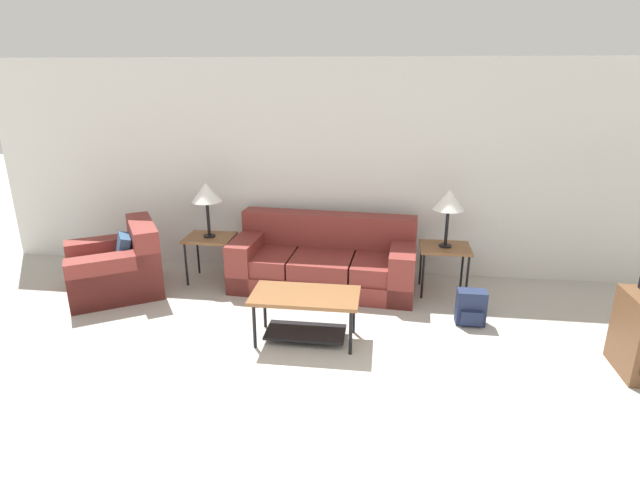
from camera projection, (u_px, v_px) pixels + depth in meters
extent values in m
cube|color=silver|center=(349.00, 170.00, 6.08)|extent=(9.16, 0.06, 2.60)
cube|color=maroon|center=(323.00, 278.00, 5.91)|extent=(2.16, 1.04, 0.22)
cube|color=maroon|center=(265.00, 258.00, 5.96)|extent=(0.73, 0.86, 0.20)
cube|color=maroon|center=(323.00, 262.00, 5.83)|extent=(0.73, 0.86, 0.20)
cube|color=maroon|center=(384.00, 267.00, 5.70)|extent=(0.73, 0.86, 0.20)
cube|color=maroon|center=(328.00, 229.00, 6.05)|extent=(2.12, 0.39, 0.40)
cube|color=maroon|center=(249.00, 259.00, 6.02)|extent=(0.34, 0.92, 0.58)
cube|color=maroon|center=(402.00, 270.00, 5.69)|extent=(0.34, 0.92, 0.58)
cube|color=maroon|center=(115.00, 276.00, 5.76)|extent=(1.32, 1.31, 0.40)
cube|color=maroon|center=(143.00, 239.00, 5.77)|extent=(0.72, 0.93, 0.40)
cube|color=maroon|center=(112.00, 260.00, 6.02)|extent=(0.95, 0.74, 0.56)
cube|color=maroon|center=(116.00, 280.00, 5.44)|extent=(0.95, 0.74, 0.56)
cube|color=#33567F|center=(122.00, 250.00, 5.71)|extent=(0.34, 0.39, 0.36)
cube|color=brown|center=(305.00, 296.00, 4.63)|extent=(1.00, 0.53, 0.04)
cylinder|color=black|center=(254.00, 326.00, 4.57)|extent=(0.03, 0.03, 0.44)
cylinder|color=black|center=(351.00, 332.00, 4.46)|extent=(0.03, 0.03, 0.44)
cylinder|color=black|center=(265.00, 307.00, 4.95)|extent=(0.03, 0.03, 0.44)
cylinder|color=black|center=(354.00, 312.00, 4.84)|extent=(0.03, 0.03, 0.44)
cube|color=black|center=(306.00, 332.00, 4.75)|extent=(0.75, 0.37, 0.02)
cube|color=brown|center=(210.00, 238.00, 5.98)|extent=(0.56, 0.47, 0.03)
cylinder|color=black|center=(186.00, 264.00, 5.91)|extent=(0.03, 0.03, 0.53)
cylinder|color=black|center=(226.00, 266.00, 5.85)|extent=(0.03, 0.03, 0.53)
cylinder|color=black|center=(198.00, 253.00, 6.28)|extent=(0.03, 0.03, 0.53)
cylinder|color=black|center=(235.00, 255.00, 6.22)|extent=(0.03, 0.03, 0.53)
cube|color=brown|center=(445.00, 248.00, 5.63)|extent=(0.56, 0.47, 0.03)
cylinder|color=black|center=(423.00, 276.00, 5.57)|extent=(0.03, 0.03, 0.53)
cylinder|color=black|center=(467.00, 278.00, 5.51)|extent=(0.03, 0.03, 0.53)
cylinder|color=black|center=(421.00, 264.00, 5.94)|extent=(0.03, 0.03, 0.53)
cylinder|color=black|center=(462.00, 266.00, 5.88)|extent=(0.03, 0.03, 0.53)
cylinder|color=black|center=(209.00, 236.00, 5.97)|extent=(0.14, 0.14, 0.02)
cylinder|color=black|center=(208.00, 218.00, 5.90)|extent=(0.04, 0.04, 0.41)
cone|color=white|center=(206.00, 192.00, 5.80)|extent=(0.35, 0.35, 0.22)
cylinder|color=black|center=(445.00, 246.00, 5.63)|extent=(0.14, 0.14, 0.02)
cylinder|color=black|center=(447.00, 227.00, 5.56)|extent=(0.04, 0.04, 0.41)
cone|color=white|center=(449.00, 200.00, 5.46)|extent=(0.35, 0.35, 0.22)
cube|color=#1E2847|center=(471.00, 307.00, 5.03)|extent=(0.29, 0.17, 0.36)
cube|color=#1E2847|center=(472.00, 318.00, 4.96)|extent=(0.22, 0.05, 0.14)
cylinder|color=#1E2847|center=(462.00, 301.00, 5.13)|extent=(0.02, 0.02, 0.27)
cylinder|color=#1E2847|center=(477.00, 302.00, 5.11)|extent=(0.02, 0.02, 0.27)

